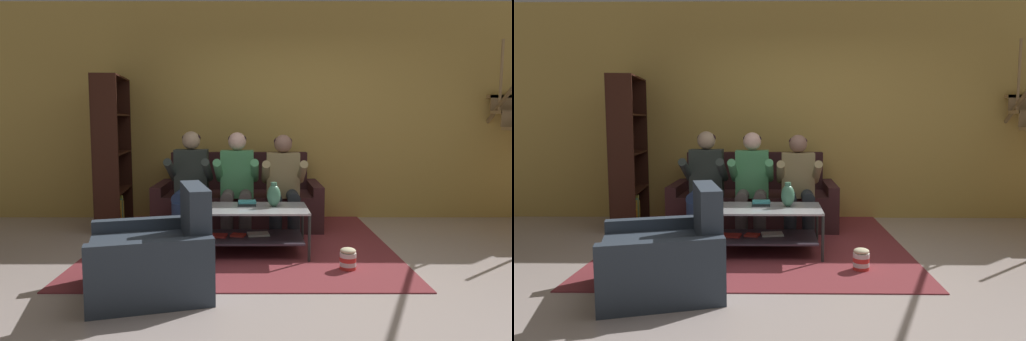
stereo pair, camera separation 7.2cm
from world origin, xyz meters
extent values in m
plane|color=#B9AAA5|center=(0.00, 0.00, 0.00)|extent=(16.80, 16.80, 0.00)
cube|color=tan|center=(0.00, 2.46, 1.45)|extent=(8.40, 0.12, 2.90)
cylinder|color=#A88655|center=(2.72, 2.13, 1.91)|extent=(0.04, 0.04, 0.90)
cylinder|color=#A88655|center=(2.72, 2.70, 2.33)|extent=(0.04, 0.04, 0.90)
cube|color=#3A1E20|center=(-0.65, 1.83, 0.22)|extent=(1.77, 0.87, 0.44)
cube|color=#321A1B|center=(-0.65, 2.17, 0.68)|extent=(1.77, 0.18, 0.48)
cube|color=#3A1E20|center=(-1.60, 1.83, 0.28)|extent=(0.13, 0.87, 0.56)
cube|color=#3A1E20|center=(0.30, 1.83, 0.28)|extent=(0.13, 0.87, 0.56)
cylinder|color=navy|center=(-1.28, 1.08, 0.22)|extent=(0.14, 0.14, 0.44)
cylinder|color=navy|center=(-1.08, 1.08, 0.22)|extent=(0.14, 0.14, 0.44)
cylinder|color=navy|center=(-1.28, 1.26, 0.48)|extent=(0.14, 0.42, 0.14)
cylinder|color=navy|center=(-1.08, 1.26, 0.48)|extent=(0.14, 0.42, 0.14)
cube|color=#2A322E|center=(-1.18, 1.47, 0.72)|extent=(0.38, 0.22, 0.56)
cylinder|color=#2A322E|center=(-1.38, 1.29, 0.78)|extent=(0.09, 0.49, 0.31)
cylinder|color=#2A322E|center=(-0.98, 1.29, 0.78)|extent=(0.09, 0.49, 0.31)
sphere|color=tan|center=(-1.18, 1.47, 1.10)|extent=(0.21, 0.21, 0.21)
ellipsoid|color=black|center=(-1.18, 1.49, 1.13)|extent=(0.21, 0.21, 0.13)
cylinder|color=#514846|center=(-0.75, 1.08, 0.22)|extent=(0.14, 0.14, 0.44)
cylinder|color=#514846|center=(-0.55, 1.08, 0.22)|extent=(0.14, 0.14, 0.44)
cylinder|color=#514846|center=(-0.75, 1.26, 0.48)|extent=(0.14, 0.42, 0.14)
cylinder|color=#514846|center=(-0.55, 1.26, 0.48)|extent=(0.14, 0.42, 0.14)
cube|color=#48925B|center=(-0.65, 1.47, 0.71)|extent=(0.38, 0.22, 0.55)
cylinder|color=#48925B|center=(-0.85, 1.29, 0.77)|extent=(0.09, 0.49, 0.31)
cylinder|color=#48925B|center=(-0.44, 1.29, 0.77)|extent=(0.09, 0.49, 0.31)
sphere|color=beige|center=(-0.65, 1.47, 1.09)|extent=(0.21, 0.21, 0.21)
ellipsoid|color=black|center=(-0.65, 1.49, 1.12)|extent=(0.21, 0.21, 0.13)
cylinder|color=#23282D|center=(-0.21, 1.08, 0.22)|extent=(0.14, 0.14, 0.44)
cylinder|color=#23282D|center=(-0.01, 1.08, 0.22)|extent=(0.14, 0.14, 0.44)
cylinder|color=#23282D|center=(-0.21, 1.26, 0.48)|extent=(0.14, 0.42, 0.14)
cylinder|color=#23282D|center=(-0.01, 1.26, 0.48)|extent=(0.14, 0.42, 0.14)
cube|color=#917F55|center=(-0.11, 1.47, 0.70)|extent=(0.38, 0.22, 0.52)
cylinder|color=#917F55|center=(-0.32, 1.29, 0.75)|extent=(0.09, 0.49, 0.31)
cylinder|color=#917F55|center=(0.09, 1.29, 0.75)|extent=(0.09, 0.49, 0.31)
sphere|color=#8A6555|center=(-0.11, 1.47, 1.07)|extent=(0.21, 0.21, 0.21)
ellipsoid|color=black|center=(-0.11, 1.49, 1.09)|extent=(0.21, 0.21, 0.13)
cube|color=#B1B3B7|center=(-0.50, 0.68, 0.46)|extent=(1.18, 0.65, 0.02)
cube|color=#38303B|center=(-0.50, 0.68, 0.16)|extent=(1.08, 0.59, 0.02)
cylinder|color=#262C29|center=(-1.08, 0.37, 0.23)|extent=(0.03, 0.03, 0.47)
cylinder|color=#262C29|center=(0.07, 0.37, 0.23)|extent=(0.03, 0.03, 0.47)
cylinder|color=#262C29|center=(-1.08, 0.99, 0.23)|extent=(0.03, 0.03, 0.47)
cylinder|color=#262C29|center=(0.07, 0.99, 0.23)|extent=(0.03, 0.03, 0.47)
cube|color=red|center=(-0.82, 0.67, 0.18)|extent=(0.21, 0.17, 0.02)
cube|color=red|center=(-0.61, 0.70, 0.18)|extent=(0.16, 0.15, 0.02)
cube|color=silver|center=(-0.41, 0.73, 0.18)|extent=(0.23, 0.18, 0.02)
cube|color=maroon|center=(-0.57, 1.15, 0.01)|extent=(3.09, 3.14, 0.01)
cube|color=#805859|center=(-0.57, 1.15, 0.01)|extent=(1.70, 1.73, 0.00)
ellipsoid|color=#43795C|center=(-0.25, 0.75, 0.58)|extent=(0.14, 0.14, 0.22)
cylinder|color=#43795C|center=(-0.25, 0.75, 0.69)|extent=(0.06, 0.06, 0.05)
cube|color=#232B2C|center=(-0.52, 0.79, 0.48)|extent=(0.19, 0.14, 0.03)
cube|color=teal|center=(-0.52, 0.79, 0.51)|extent=(0.19, 0.13, 0.03)
cube|color=#32170F|center=(-2.17, 1.42, 0.94)|extent=(0.30, 0.05, 1.87)
cube|color=#32170F|center=(-2.25, 2.29, 0.94)|extent=(0.30, 0.05, 1.87)
cube|color=#32170F|center=(-2.35, 1.84, 0.94)|extent=(0.11, 0.89, 1.87)
cube|color=#32170F|center=(-2.21, 1.86, 0.01)|extent=(0.38, 0.88, 0.02)
cube|color=#32170F|center=(-2.21, 1.86, 0.47)|extent=(0.38, 0.88, 0.02)
cube|color=#32170F|center=(-2.21, 1.86, 0.94)|extent=(0.38, 0.88, 0.02)
cube|color=#32170F|center=(-2.21, 1.86, 1.40)|extent=(0.38, 0.88, 0.02)
cube|color=#32170F|center=(-2.21, 1.86, 1.86)|extent=(0.38, 0.88, 0.02)
cube|color=teal|center=(-2.15, 1.46, 0.16)|extent=(0.21, 0.05, 0.28)
cube|color=#3354B1|center=(-2.14, 1.50, 0.18)|extent=(0.20, 0.06, 0.32)
cube|color=orange|center=(-2.19, 1.55, 0.15)|extent=(0.27, 0.08, 0.25)
cube|color=gold|center=(-2.16, 1.62, 0.20)|extent=(0.21, 0.06, 0.36)
cube|color=teal|center=(-2.16, 1.66, 0.20)|extent=(0.20, 0.05, 0.37)
cube|color=#B4B845|center=(-2.16, 1.71, 0.22)|extent=(0.20, 0.06, 0.40)
cube|color=gold|center=(-2.20, 1.75, 0.18)|extent=(0.27, 0.05, 0.32)
cube|color=#313B48|center=(-1.26, -0.36, 0.20)|extent=(1.03, 0.88, 0.40)
cube|color=#313B48|center=(-0.91, -0.26, 0.61)|extent=(0.33, 0.68, 0.42)
cube|color=#313B48|center=(-1.36, 0.01, 0.25)|extent=(0.88, 0.34, 0.50)
cube|color=#313B48|center=(-1.16, -0.73, 0.25)|extent=(0.88, 0.34, 0.50)
cylinder|color=red|center=(0.39, 0.15, 0.02)|extent=(0.15, 0.15, 0.04)
cylinder|color=white|center=(0.39, 0.15, 0.06)|extent=(0.15, 0.15, 0.04)
cylinder|color=red|center=(0.39, 0.15, 0.10)|extent=(0.15, 0.15, 0.04)
cylinder|color=white|center=(0.39, 0.15, 0.14)|extent=(0.15, 0.15, 0.04)
ellipsoid|color=beige|center=(0.39, 0.15, 0.18)|extent=(0.14, 0.14, 0.05)
camera|label=1|loc=(-0.43, -3.81, 1.33)|focal=32.00mm
camera|label=2|loc=(-0.36, -3.81, 1.33)|focal=32.00mm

